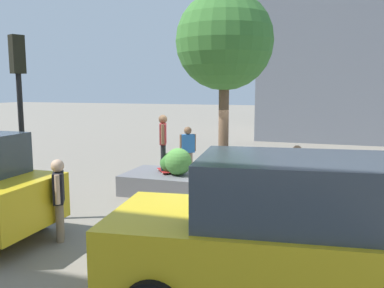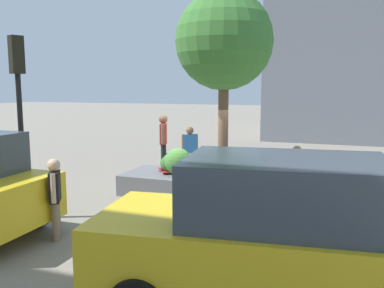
{
  "view_description": "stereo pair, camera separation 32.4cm",
  "coord_description": "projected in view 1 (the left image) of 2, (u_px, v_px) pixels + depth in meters",
  "views": [
    {
      "loc": [
        -3.36,
        11.18,
        3.1
      ],
      "look_at": [
        0.3,
        0.26,
        1.49
      ],
      "focal_mm": 37.78,
      "sensor_mm": 36.0,
      "label": 1
    },
    {
      "loc": [
        -3.66,
        11.07,
        3.1
      ],
      "look_at": [
        0.3,
        0.26,
        1.49
      ],
      "focal_mm": 37.78,
      "sensor_mm": 36.0,
      "label": 2
    }
  ],
  "objects": [
    {
      "name": "planter_ledge",
      "position": [
        192.0,
        184.0,
        11.8
      ],
      "size": [
        3.98,
        1.87,
        0.59
      ],
      "primitive_type": "cube",
      "color": "slate",
      "rests_on": "ground"
    },
    {
      "name": "bystander_watching",
      "position": [
        296.0,
        170.0,
        10.78
      ],
      "size": [
        0.46,
        0.39,
        1.59
      ],
      "color": "navy",
      "rests_on": "ground"
    },
    {
      "name": "hedge_clump",
      "position": [
        170.0,
        163.0,
        11.97
      ],
      "size": [
        0.6,
        0.6,
        0.6
      ],
      "primitive_type": "sphere",
      "color": "#3D7A33",
      "rests_on": "planter_ledge"
    },
    {
      "name": "boxwood_shrub",
      "position": [
        178.0,
        162.0,
        11.65
      ],
      "size": [
        0.79,
        0.79,
        0.79
      ],
      "primitive_type": "sphere",
      "color": "#4C8C3D",
      "rests_on": "planter_ledge"
    },
    {
      "name": "skateboarder",
      "position": [
        163.0,
        138.0,
        11.9
      ],
      "size": [
        0.33,
        0.53,
        1.65
      ],
      "color": "black",
      "rests_on": "skateboard"
    },
    {
      "name": "plaza_tree",
      "position": [
        224.0,
        42.0,
        10.77
      ],
      "size": [
        2.63,
        2.63,
        5.06
      ],
      "color": "brown",
      "rests_on": "planter_ledge"
    },
    {
      "name": "plaza_lowrise_south",
      "position": [
        355.0,
        23.0,
        25.0
      ],
      "size": [
        10.77,
        8.83,
        14.18
      ],
      "primitive_type": "cube",
      "color": "slate",
      "rests_on": "ground"
    },
    {
      "name": "passerby_with_bag",
      "position": [
        188.0,
        147.0,
        14.24
      ],
      "size": [
        0.5,
        0.43,
        1.74
      ],
      "color": "#847056",
      "rests_on": "ground"
    },
    {
      "name": "traffic_light_corner",
      "position": [
        19.0,
        96.0,
        9.17
      ],
      "size": [
        0.37,
        0.35,
        4.26
      ],
      "color": "black",
      "rests_on": "ground"
    },
    {
      "name": "sedan_parked",
      "position": [
        284.0,
        235.0,
        5.49
      ],
      "size": [
        4.92,
        2.67,
        2.19
      ],
      "color": "gold",
      "rests_on": "ground"
    },
    {
      "name": "skateboard",
      "position": [
        163.0,
        171.0,
        12.04
      ],
      "size": [
        0.65,
        0.77,
        0.07
      ],
      "color": "#A51E1E",
      "rests_on": "planter_ledge"
    },
    {
      "name": "pedestrian_crossing",
      "position": [
        59.0,
        194.0,
        8.13
      ],
      "size": [
        0.4,
        0.5,
        1.68
      ],
      "color": "#847056",
      "rests_on": "ground"
    },
    {
      "name": "ground_plane",
      "position": [
        204.0,
        193.0,
        11.99
      ],
      "size": [
        120.0,
        120.0,
        0.0
      ],
      "primitive_type": "plane",
      "color": "gray"
    }
  ]
}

